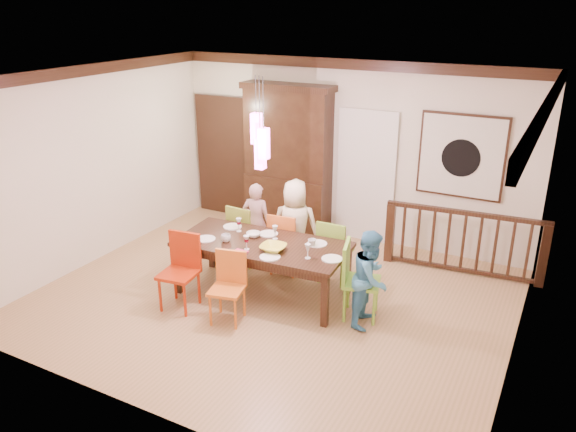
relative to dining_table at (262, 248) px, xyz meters
The scene contains 37 objects.
floor 0.70m from the dining_table, 19.15° to the right, with size 6.00×6.00×0.00m, color #A58350.
ceiling 2.24m from the dining_table, 19.15° to the right, with size 6.00×6.00×0.00m, color white.
wall_back 2.56m from the dining_table, 85.55° to the left, with size 6.00×6.00×0.00m, color beige.
wall_left 2.92m from the dining_table, behind, with size 5.00×5.00×0.00m, color beige.
wall_right 3.28m from the dining_table, ahead, with size 5.00×5.00×0.00m, color beige.
crown_molding 2.16m from the dining_table, 19.15° to the right, with size 6.00×5.00×0.16m, color black, non-canonical shape.
panel_door 3.27m from the dining_table, 132.84° to the left, with size 1.04×0.07×2.24m, color black.
white_doorway 2.49m from the dining_table, 77.33° to the left, with size 0.97×0.05×2.22m, color silver.
painting 3.25m from the dining_table, 50.29° to the left, with size 1.25×0.06×1.25m.
pendant_cluster 1.43m from the dining_table, 32.01° to the right, with size 0.27×0.21×1.14m.
dining_table is the anchor object (origin of this frame).
chair_far_left 1.02m from the dining_table, 134.04° to the left, with size 0.45×0.45×0.93m.
chair_far_mid 0.74m from the dining_table, 92.20° to the left, with size 0.47×0.47×0.93m.
chair_far_right 1.08m from the dining_table, 48.41° to the left, with size 0.43×0.43×0.93m.
chair_near_left 1.12m from the dining_table, 132.53° to the right, with size 0.49×0.49×0.98m.
chair_near_mid 0.83m from the dining_table, 92.16° to the right, with size 0.48×0.48×0.88m.
chair_end_right 1.39m from the dining_table, ahead, with size 0.54×0.54×0.99m.
china_hutch 2.44m from the dining_table, 109.53° to the left, with size 1.58×0.46×2.49m.
balustrade 2.93m from the dining_table, 40.03° to the left, with size 2.26×0.27×0.96m.
person_far_left 1.07m from the dining_table, 124.75° to the left, with size 0.45×0.29×1.23m, color beige.
person_far_mid 0.79m from the dining_table, 84.00° to the left, with size 0.68×0.45×1.40m, color beige.
person_end_right 1.53m from the dining_table, ahead, with size 0.59×0.46×1.22m, color #4490BF.
serving_bowl 0.33m from the dining_table, 31.80° to the right, with size 0.33×0.33×0.08m, color yellow.
small_bowl 0.25m from the dining_table, 150.68° to the left, with size 0.20×0.20×0.06m, color white.
cup_left 0.50m from the dining_table, 155.62° to the right, with size 0.13×0.13×0.10m, color silver.
cup_right 0.68m from the dining_table, 17.19° to the left, with size 0.11×0.11×0.10m, color silver.
plate_far_left 0.70m from the dining_table, 157.10° to the left, with size 0.26×0.26×0.01m, color white.
plate_far_mid 0.30m from the dining_table, 102.44° to the left, with size 0.26×0.26×0.01m, color white.
plate_far_right 0.73m from the dining_table, 23.46° to the left, with size 0.26×0.26×0.01m, color white.
plate_near_left 0.77m from the dining_table, 159.69° to the right, with size 0.26×0.26×0.01m, color white.
plate_near_mid 0.49m from the dining_table, 47.96° to the right, with size 0.26×0.26×0.01m, color white.
plate_end_right 1.03m from the dining_table, ahead, with size 0.26×0.26×0.01m, color white.
wine_glass_a 0.54m from the dining_table, 158.64° to the left, with size 0.08×0.08×0.19m, color #590C19, non-canonical shape.
wine_glass_b 0.27m from the dining_table, 62.54° to the left, with size 0.08×0.08×0.19m, color silver, non-canonical shape.
wine_glass_c 0.33m from the dining_table, 102.97° to the right, with size 0.08×0.08×0.19m, color #590C19, non-canonical shape.
wine_glass_d 0.78m from the dining_table, 11.68° to the right, with size 0.08×0.08×0.19m, color silver, non-canonical shape.
napkin 0.42m from the dining_table, 101.78° to the right, with size 0.18×0.14×0.01m, color #D83359.
Camera 1 is at (3.26, -5.76, 3.72)m, focal length 35.00 mm.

